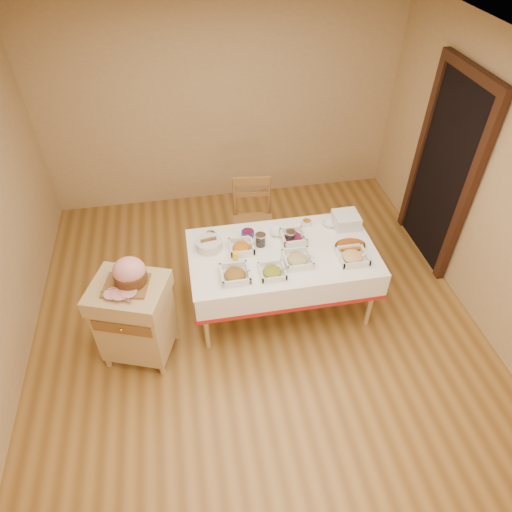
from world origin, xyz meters
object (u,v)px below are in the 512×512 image
(dining_chair, at_px, (253,221))
(bread_basket, at_px, (209,244))
(butcher_cart, at_px, (135,316))
(preserve_jar_left, at_px, (261,240))
(mustard_bottle, at_px, (235,257))
(plate_stack, at_px, (346,220))
(ham_on_board, at_px, (129,274))
(brass_platter, at_px, (350,246))
(preserve_jar_right, at_px, (290,237))
(dining_table, at_px, (282,264))

(dining_chair, distance_m, bread_basket, 0.90)
(butcher_cart, xyz_separation_m, preserve_jar_left, (1.26, 0.49, 0.30))
(mustard_bottle, bearing_deg, plate_stack, 16.75)
(ham_on_board, distance_m, preserve_jar_left, 1.32)
(ham_on_board, distance_m, brass_platter, 2.11)
(dining_chair, relative_size, preserve_jar_right, 8.10)
(dining_table, bearing_deg, dining_chair, 100.24)
(dining_chair, height_order, brass_platter, dining_chair)
(mustard_bottle, bearing_deg, butcher_cart, -163.90)
(dining_table, height_order, brass_platter, brass_platter)
(ham_on_board, xyz_separation_m, plate_stack, (2.14, 0.61, -0.19))
(dining_table, xyz_separation_m, preserve_jar_right, (0.11, 0.13, 0.22))
(brass_platter, bearing_deg, dining_chair, 132.55)
(plate_stack, bearing_deg, dining_table, -158.77)
(ham_on_board, bearing_deg, butcher_cart, -141.87)
(preserve_jar_right, height_order, mustard_bottle, mustard_bottle)
(butcher_cart, bearing_deg, plate_stack, 16.46)
(ham_on_board, bearing_deg, preserve_jar_right, 16.97)
(preserve_jar_right, bearing_deg, preserve_jar_left, -179.82)
(preserve_jar_right, bearing_deg, brass_platter, -19.17)
(butcher_cart, bearing_deg, preserve_jar_left, 21.45)
(preserve_jar_left, bearing_deg, ham_on_board, -159.19)
(mustard_bottle, bearing_deg, dining_chair, 70.36)
(dining_chair, relative_size, brass_platter, 3.26)
(dining_chair, relative_size, mustard_bottle, 6.07)
(dining_chair, height_order, mustard_bottle, dining_chair)
(dining_table, distance_m, ham_on_board, 1.51)
(preserve_jar_right, height_order, bread_basket, preserve_jar_right)
(ham_on_board, height_order, mustard_bottle, ham_on_board)
(ham_on_board, relative_size, plate_stack, 1.57)
(dining_table, relative_size, dining_chair, 1.80)
(dining_table, bearing_deg, preserve_jar_left, 145.50)
(dining_chair, bearing_deg, plate_stack, -31.68)
(preserve_jar_left, distance_m, preserve_jar_right, 0.30)
(butcher_cart, relative_size, mustard_bottle, 5.44)
(preserve_jar_left, xyz_separation_m, preserve_jar_right, (0.30, 0.00, -0.00))
(preserve_jar_left, height_order, mustard_bottle, mustard_bottle)
(brass_platter, bearing_deg, bread_basket, 170.08)
(dining_table, bearing_deg, bread_basket, 165.62)
(dining_chair, bearing_deg, ham_on_board, -137.47)
(dining_chair, distance_m, preserve_jar_left, 0.76)
(butcher_cart, xyz_separation_m, brass_platter, (2.12, 0.30, 0.26))
(butcher_cart, distance_m, bread_basket, 0.97)
(dining_chair, bearing_deg, preserve_jar_left, -93.66)
(ham_on_board, xyz_separation_m, brass_platter, (2.08, 0.27, -0.24))
(dining_table, bearing_deg, brass_platter, -5.12)
(preserve_jar_right, distance_m, bread_basket, 0.81)
(mustard_bottle, distance_m, bread_basket, 0.34)
(butcher_cart, distance_m, plate_stack, 2.30)
(butcher_cart, xyz_separation_m, mustard_bottle, (0.98, 0.28, 0.32))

